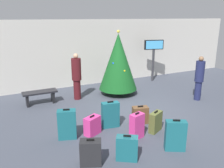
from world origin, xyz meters
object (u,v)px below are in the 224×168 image
at_px(suitcase_7, 137,126).
at_px(suitcase_2, 156,122).
at_px(suitcase_1, 91,153).
at_px(suitcase_5, 175,136).
at_px(suitcase_3, 110,115).
at_px(flight_info_kiosk, 154,52).
at_px(traveller_1, 199,77).
at_px(holiday_tree, 118,62).
at_px(suitcase_4, 140,115).
at_px(suitcase_6, 67,124).
at_px(waiting_bench, 40,95).
at_px(traveller_0, 77,76).
at_px(suitcase_8, 127,148).
at_px(suitcase_0, 92,126).

bearing_deg(suitcase_7, suitcase_2, 6.99).
xyz_separation_m(suitcase_1, suitcase_5, (2.00, -0.35, 0.09)).
bearing_deg(suitcase_3, flight_info_kiosk, 41.59).
relative_size(traveller_1, suitcase_3, 2.13).
height_order(holiday_tree, suitcase_5, holiday_tree).
distance_m(suitcase_4, suitcase_6, 2.20).
relative_size(suitcase_1, suitcase_4, 1.11).
distance_m(waiting_bench, traveller_1, 5.88).
relative_size(traveller_0, suitcase_2, 2.93).
bearing_deg(holiday_tree, suitcase_4, -104.13).
xyz_separation_m(suitcase_3, suitcase_8, (-0.38, -1.61, -0.09)).
relative_size(suitcase_0, suitcase_6, 0.66).
xyz_separation_m(traveller_0, suitcase_1, (-1.05, -4.10, -0.64)).
bearing_deg(suitcase_7, suitcase_6, 154.06).
bearing_deg(suitcase_5, suitcase_2, 81.32).
bearing_deg(flight_info_kiosk, waiting_bench, -171.20).
distance_m(waiting_bench, suitcase_6, 2.86).
bearing_deg(suitcase_5, suitcase_1, 170.06).
xyz_separation_m(suitcase_1, suitcase_7, (1.49, 0.53, 0.05)).
distance_m(suitcase_5, suitcase_8, 1.23).
distance_m(flight_info_kiosk, suitcase_6, 6.60).
bearing_deg(suitcase_0, suitcase_5, -47.09).
xyz_separation_m(suitcase_1, suitcase_4, (2.06, 1.25, -0.03)).
bearing_deg(suitcase_7, suitcase_5, -60.08).
distance_m(flight_info_kiosk, suitcase_4, 5.06).
bearing_deg(suitcase_7, suitcase_3, 110.56).
xyz_separation_m(holiday_tree, traveller_0, (-1.69, 0.13, -0.41)).
distance_m(holiday_tree, flight_info_kiosk, 2.70).
relative_size(waiting_bench, suitcase_3, 1.54).
bearing_deg(suitcase_4, flight_info_kiosk, 50.01).
relative_size(holiday_tree, waiting_bench, 2.13).
bearing_deg(traveller_0, suitcase_8, -93.70).
xyz_separation_m(holiday_tree, suitcase_2, (-0.60, -3.35, -1.05)).
bearing_deg(suitcase_8, suitcase_4, 48.42).
bearing_deg(suitcase_5, flight_info_kiosk, 59.00).
xyz_separation_m(holiday_tree, suitcase_0, (-2.22, -2.74, -1.08)).
bearing_deg(suitcase_4, traveller_1, 13.62).
bearing_deg(flight_info_kiosk, suitcase_5, -121.00).
height_order(traveller_0, suitcase_0, traveller_0).
height_order(suitcase_0, suitcase_3, suitcase_3).
relative_size(flight_info_kiosk, traveller_0, 1.13).
bearing_deg(holiday_tree, suitcase_2, -100.16).
xyz_separation_m(suitcase_3, suitcase_5, (0.84, -1.77, -0.00)).
xyz_separation_m(suitcase_3, suitcase_6, (-1.29, -0.10, 0.02)).
bearing_deg(traveller_1, suitcase_0, -170.54).
distance_m(suitcase_2, suitcase_7, 0.66).
bearing_deg(holiday_tree, waiting_bench, 176.18).
relative_size(suitcase_0, suitcase_3, 0.69).
relative_size(suitcase_4, suitcase_8, 0.90).
relative_size(traveller_1, suitcase_7, 2.34).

